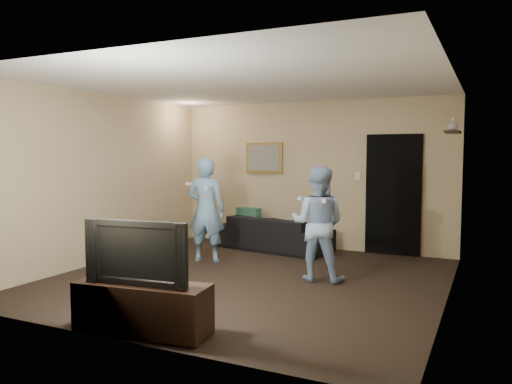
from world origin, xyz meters
The scene contains 19 objects.
ground centered at (0.00, 0.00, 0.00)m, with size 5.00×5.00×0.00m, color black.
ceiling centered at (0.00, 0.00, 2.60)m, with size 5.00×5.00×0.04m, color silver.
wall_back centered at (0.00, 2.50, 1.30)m, with size 5.00×0.04×2.60m, color tan.
wall_front centered at (0.00, -2.50, 1.30)m, with size 5.00×0.04×2.60m, color tan.
wall_left centered at (-2.50, 0.00, 1.30)m, with size 0.04×5.00×2.60m, color tan.
wall_right centered at (2.50, 0.00, 1.30)m, with size 0.04×5.00×2.60m, color tan.
sofa centered at (-0.49, 2.00, 0.29)m, with size 2.01×0.79×0.59m, color black.
throw_pillow centered at (-0.99, 2.00, 0.48)m, with size 0.47×0.15×0.47m, color #174738.
painting_frame centered at (-0.90, 2.48, 1.60)m, with size 0.72×0.05×0.57m, color olive.
painting_canvas centered at (-0.90, 2.45, 1.60)m, with size 0.62×0.01×0.47m, color slate.
doorway centered at (1.45, 2.47, 1.00)m, with size 0.90×0.06×2.00m, color black.
light_switch centered at (0.85, 2.48, 1.30)m, with size 0.08×0.02×0.12m, color silver.
wall_shelf centered at (2.39, 1.80, 1.99)m, with size 0.20×0.60×0.03m, color black.
shelf_vase centered at (2.39, 1.69, 2.08)m, with size 0.15×0.15×0.15m, color #B9B9BE.
shelf_figurine centered at (2.39, 1.84, 2.09)m, with size 0.06×0.06×0.18m, color silver.
tv_console centered at (0.01, -2.26, 0.25)m, with size 1.29×0.41×0.46m, color black.
television centered at (0.01, -2.26, 0.78)m, with size 1.04×0.14×0.60m, color black.
wii_player_left centered at (-1.07, 0.68, 0.81)m, with size 0.66×0.54×1.63m.
wii_player_right centered at (0.86, 0.33, 0.76)m, with size 0.78×0.63×1.51m.
Camera 1 is at (2.93, -5.93, 1.69)m, focal length 35.00 mm.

